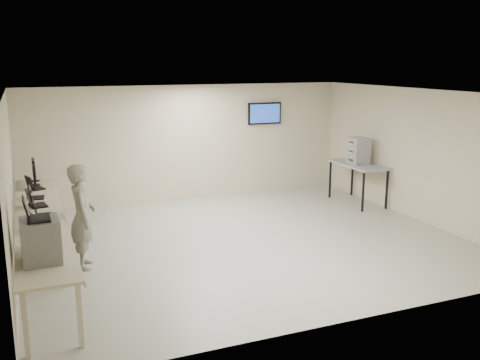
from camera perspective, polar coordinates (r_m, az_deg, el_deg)
name	(u,v)px	position (r m, az deg, el deg)	size (l,w,h in m)	color
room	(245,168)	(9.96, 0.49, 1.31)	(8.01, 7.01, 2.81)	#A6A493
workbench	(41,220)	(9.31, -20.46, -4.02)	(0.76, 6.00, 0.90)	#B8B097
equipment_box	(41,241)	(7.14, -20.50, -6.07)	(0.46, 0.53, 0.55)	slate
laptop_on_box	(33,214)	(7.04, -21.19, -3.41)	(0.31, 0.38, 0.29)	black
laptop_0	(44,243)	(7.66, -20.21, -6.34)	(0.36, 0.42, 0.30)	black
laptop_1	(39,225)	(8.52, -20.61, -4.56)	(0.35, 0.38, 0.26)	black
laptop_2	(40,213)	(9.20, -20.52, -3.28)	(0.29, 0.36, 0.28)	black
laptop_3	(34,202)	(9.89, -21.09, -2.22)	(0.37, 0.42, 0.29)	black
laptop_4	(34,195)	(10.46, -21.08, -1.50)	(0.29, 0.34, 0.25)	black
laptop_5	(33,186)	(11.21, -21.17, -0.58)	(0.39, 0.41, 0.27)	black
monitor_near	(34,173)	(11.53, -21.10, 0.75)	(0.19, 0.44, 0.43)	black
monitor_far	(34,168)	(11.91, -21.16, 1.19)	(0.21, 0.47, 0.46)	black
soldier	(82,216)	(9.13, -16.46, -3.74)	(0.64, 0.42, 1.75)	gray
side_table	(358,167)	(13.05, 12.49, 1.40)	(0.75, 1.61, 0.96)	gray
storage_bins	(358,151)	(12.97, 12.50, 3.08)	(0.40, 0.44, 0.63)	#A1A1A1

